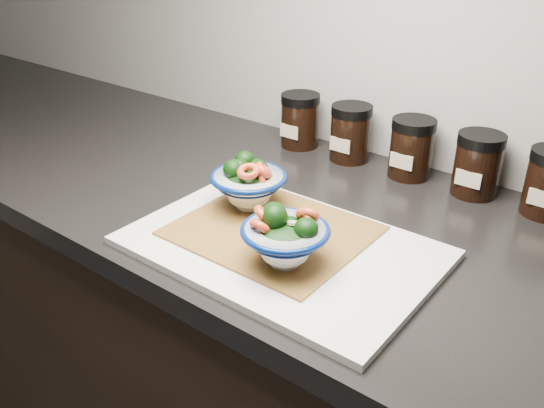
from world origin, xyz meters
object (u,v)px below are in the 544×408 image
Objects in this scene: bowl_left at (249,184)px; bowl_right at (285,238)px; cutting_board at (281,247)px; spice_jar_a at (300,120)px; spice_jar_d at (478,165)px; spice_jar_b at (351,133)px; spice_jar_c at (411,148)px.

bowl_left is 1.02× the size of bowl_right.
cutting_board is 0.43m from spice_jar_a.
bowl_left is 0.41m from spice_jar_d.
spice_jar_a is 0.12m from spice_jar_b.
bowl_left is at bearing 145.82° from bowl_right.
spice_jar_a is 1.00× the size of spice_jar_c.
spice_jar_d is (0.38, 0.00, 0.00)m from spice_jar_a.
spice_jar_c is (0.14, 0.31, 0.00)m from bowl_left.
spice_jar_b is (0.01, 0.31, 0.00)m from bowl_left.
bowl_left is 1.12× the size of spice_jar_c.
cutting_board is 3.98× the size of spice_jar_a.
spice_jar_a is at bearing 110.60° from bowl_left.
cutting_board is 0.08m from bowl_right.
bowl_left is at bearing 152.39° from cutting_board.
bowl_left is at bearing -114.67° from spice_jar_c.
cutting_board is 3.62× the size of bowl_right.
spice_jar_b is 0.26m from spice_jar_d.
spice_jar_b and spice_jar_c have the same top height.
spice_jar_d is at bearing 66.90° from cutting_board.
spice_jar_c is 1.00× the size of spice_jar_d.
spice_jar_d is (0.12, 0.41, 0.00)m from bowl_right.
bowl_left is 0.31m from spice_jar_b.
spice_jar_b reaches higher than bowl_right.
cutting_board is at bearing -74.31° from spice_jar_b.
spice_jar_a reaches higher than bowl_right.
cutting_board is at bearing 131.21° from bowl_right.
spice_jar_a is at bearing 121.83° from cutting_board.
bowl_right is at bearing -48.79° from cutting_board.
spice_jar_c is at bearing 180.00° from spice_jar_d.
spice_jar_b is (-0.10, 0.36, 0.05)m from cutting_board.
cutting_board is at bearing -113.10° from spice_jar_d.
spice_jar_a is 0.38m from spice_jar_d.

